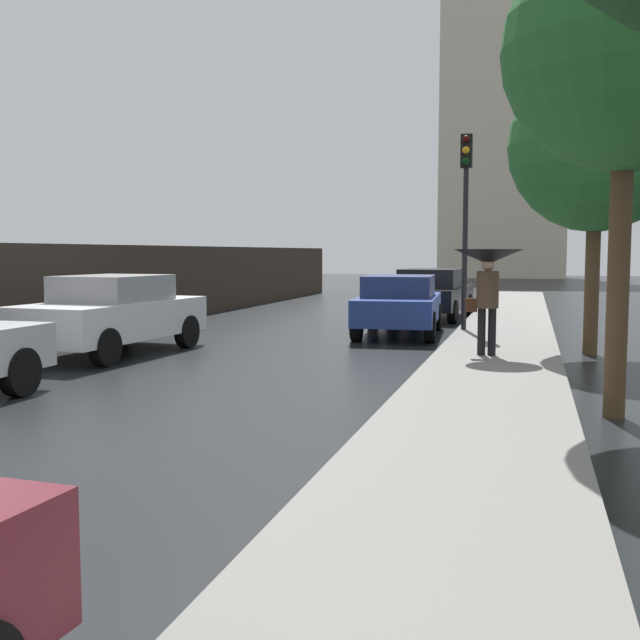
% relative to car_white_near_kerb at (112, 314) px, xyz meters
% --- Properties ---
extents(sidewalk_strip, '(2.20, 60.00, 0.14)m').
position_rel_car_white_near_kerb_xyz_m(sidewalk_strip, '(7.09, -6.87, -0.71)').
color(sidewalk_strip, gray).
rests_on(sidewalk_strip, ground).
extents(car_white_near_kerb, '(2.12, 4.28, 1.51)m').
position_rel_car_white_near_kerb_xyz_m(car_white_near_kerb, '(0.00, 0.00, 0.00)').
color(car_white_near_kerb, silver).
rests_on(car_white_near_kerb, ground).
extents(car_black_mid_road, '(2.11, 4.39, 1.46)m').
position_rel_car_white_near_kerb_xyz_m(car_black_mid_road, '(4.88, 9.46, -0.03)').
color(car_black_mid_road, black).
rests_on(car_black_mid_road, ground).
extents(car_blue_far_lane, '(2.04, 4.13, 1.41)m').
position_rel_car_white_near_kerb_xyz_m(car_blue_far_lane, '(4.71, 4.73, -0.04)').
color(car_blue_far_lane, navy).
rests_on(car_blue_far_lane, ground).
extents(pedestrian_with_umbrella_near, '(1.20, 1.20, 1.86)m').
position_rel_car_white_near_kerb_xyz_m(pedestrian_with_umbrella_near, '(6.93, 0.74, 0.88)').
color(pedestrian_with_umbrella_near, black).
rests_on(pedestrian_with_umbrella_near, sidewalk_strip).
extents(traffic_light, '(0.26, 0.39, 4.49)m').
position_rel_car_white_near_kerb_xyz_m(traffic_light, '(6.16, 5.13, 2.46)').
color(traffic_light, black).
rests_on(traffic_light, sidewalk_strip).
extents(street_tree_near, '(3.23, 3.23, 5.54)m').
position_rel_car_white_near_kerb_xyz_m(street_tree_near, '(8.77, 2.38, 3.13)').
color(street_tree_near, '#4C3823').
rests_on(street_tree_near, ground).
extents(street_tree_far, '(2.80, 2.80, 5.66)m').
position_rel_car_white_near_kerb_xyz_m(street_tree_far, '(8.63, -3.36, 3.45)').
color(street_tree_far, '#4C3823').
rests_on(street_tree_far, ground).
extents(distant_tower, '(9.78, 6.85, 29.28)m').
position_rel_car_white_near_kerb_xyz_m(distant_tower, '(5.25, 47.58, 12.34)').
color(distant_tower, beige).
rests_on(distant_tower, ground).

